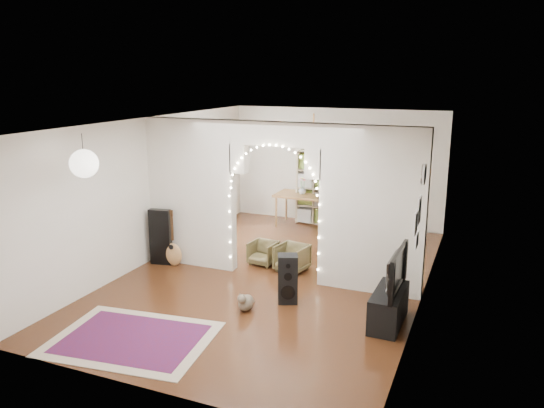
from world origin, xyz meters
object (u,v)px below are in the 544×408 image
at_px(media_console, 389,307).
at_px(dining_chair_right, 292,258).
at_px(bookcase, 333,189).
at_px(dining_chair_left, 263,253).
at_px(floor_speaker, 288,279).
at_px(dining_table, 302,197).
at_px(acoustic_guitar, 173,245).

bearing_deg(media_console, dining_chair_right, 145.21).
bearing_deg(bookcase, dining_chair_left, -85.60).
distance_m(floor_speaker, bookcase, 4.51).
relative_size(floor_speaker, media_console, 0.77).
distance_m(media_console, bookcase, 5.11).
distance_m(media_console, dining_chair_right, 2.46).
xyz_separation_m(floor_speaker, dining_table, (-1.22, 4.15, 0.30)).
relative_size(acoustic_guitar, bookcase, 0.52).
bearing_deg(dining_chair_left, bookcase, 86.87).
relative_size(bookcase, dining_chair_left, 3.61).
bearing_deg(bookcase, acoustic_guitar, -104.55).
bearing_deg(bookcase, dining_table, -142.27).
bearing_deg(floor_speaker, dining_chair_right, 84.83).
height_order(floor_speaker, dining_table, floor_speaker).
relative_size(bookcase, dining_table, 1.44).
bearing_deg(dining_table, acoustic_guitar, -110.46).
height_order(acoustic_guitar, floor_speaker, acoustic_guitar).
height_order(dining_table, dining_chair_left, dining_table).
relative_size(floor_speaker, dining_chair_right, 1.44).
xyz_separation_m(bookcase, dining_chair_right, (0.16, -3.15, -0.62)).
xyz_separation_m(floor_speaker, dining_chair_left, (-1.03, 1.42, -0.17)).
xyz_separation_m(acoustic_guitar, floor_speaker, (2.53, -0.70, -0.01)).
relative_size(floor_speaker, dining_chair_left, 1.61).
height_order(floor_speaker, dining_chair_right, floor_speaker).
bearing_deg(dining_table, bookcase, 24.99).
bearing_deg(dining_chair_left, dining_chair_right, -5.11).
bearing_deg(acoustic_guitar, dining_chair_right, 17.02).
xyz_separation_m(media_console, dining_table, (-2.81, 4.29, 0.43)).
bearing_deg(media_console, acoustic_guitar, 169.49).
bearing_deg(acoustic_guitar, media_console, -10.32).
distance_m(bookcase, dining_chair_right, 3.22).
xyz_separation_m(acoustic_guitar, dining_table, (1.31, 3.45, 0.29)).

